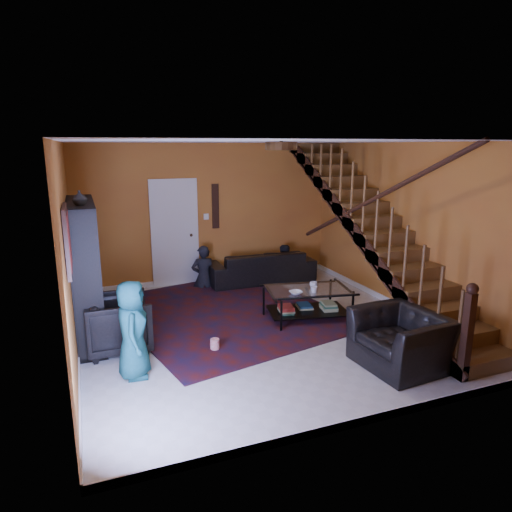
{
  "coord_description": "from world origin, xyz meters",
  "views": [
    {
      "loc": [
        -2.41,
        -6.14,
        2.75
      ],
      "look_at": [
        0.13,
        0.4,
        1.04
      ],
      "focal_mm": 32.0,
      "sensor_mm": 36.0,
      "label": 1
    }
  ],
  "objects_px": {
    "armchair_left": "(119,323)",
    "coffee_table": "(308,301)",
    "armchair_right": "(401,340)",
    "bookshelf": "(86,273)",
    "sofa": "(261,266)"
  },
  "relations": [
    {
      "from": "armchair_left",
      "to": "coffee_table",
      "type": "height_order",
      "value": "armchair_left"
    },
    {
      "from": "sofa",
      "to": "armchair_left",
      "type": "relative_size",
      "value": 2.57
    },
    {
      "from": "coffee_table",
      "to": "sofa",
      "type": "bearing_deg",
      "value": 88.42
    },
    {
      "from": "armchair_right",
      "to": "coffee_table",
      "type": "height_order",
      "value": "armchair_right"
    },
    {
      "from": "bookshelf",
      "to": "sofa",
      "type": "xyz_separation_m",
      "value": [
        3.37,
        1.7,
        -0.65
      ]
    },
    {
      "from": "armchair_left",
      "to": "armchair_right",
      "type": "height_order",
      "value": "armchair_left"
    },
    {
      "from": "armchair_left",
      "to": "coffee_table",
      "type": "relative_size",
      "value": 0.59
    },
    {
      "from": "armchair_right",
      "to": "coffee_table",
      "type": "xyz_separation_m",
      "value": [
        -0.34,
        1.89,
        -0.06
      ]
    },
    {
      "from": "bookshelf",
      "to": "sofa",
      "type": "relative_size",
      "value": 0.92
    },
    {
      "from": "bookshelf",
      "to": "armchair_right",
      "type": "relative_size",
      "value": 1.86
    },
    {
      "from": "bookshelf",
      "to": "coffee_table",
      "type": "xyz_separation_m",
      "value": [
        3.31,
        -0.52,
        -0.67
      ]
    },
    {
      "from": "armchair_right",
      "to": "coffee_table",
      "type": "bearing_deg",
      "value": -174.42
    },
    {
      "from": "armchair_left",
      "to": "coffee_table",
      "type": "distance_m",
      "value": 2.96
    },
    {
      "from": "armchair_left",
      "to": "coffee_table",
      "type": "bearing_deg",
      "value": -87.1
    },
    {
      "from": "armchair_right",
      "to": "coffee_table",
      "type": "relative_size",
      "value": 0.75
    }
  ]
}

